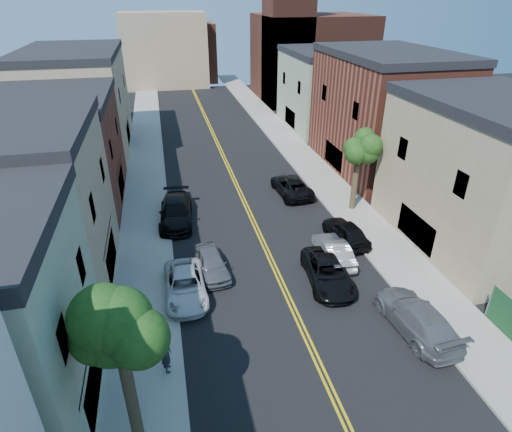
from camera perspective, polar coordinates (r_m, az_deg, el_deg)
sidewalk_left at (r=39.72m, az=-14.89°, el=5.10°), size 3.20×100.00×0.15m
sidewalk_right at (r=41.98m, az=7.23°, el=7.10°), size 3.20×100.00×0.15m
curb_left at (r=39.67m, az=-12.37°, el=5.38°), size 0.30×100.00×0.15m
curb_right at (r=41.44m, az=4.93°, el=6.94°), size 0.30×100.00×0.15m
bldg_left_tan_near at (r=25.50m, az=-30.10°, el=-0.27°), size 9.00×10.00×9.00m
bldg_left_brick at (r=35.50m, az=-25.62°, el=7.30°), size 9.00×12.00×8.00m
bldg_left_tan_far at (r=48.55m, az=-22.89°, el=13.85°), size 9.00×16.00×9.50m
bldg_right_tan at (r=30.57m, az=28.92°, el=4.42°), size 9.00×12.00×9.00m
bldg_right_brick at (r=41.24m, az=16.82°, el=12.96°), size 9.00×14.00×10.00m
bldg_right_palegrn at (r=53.71m, az=9.52°, el=16.26°), size 9.00×12.00×8.50m
church at (r=68.00m, az=6.77°, el=21.45°), size 16.20×14.20×22.60m
backdrop_left at (r=79.28m, az=-12.24°, el=21.08°), size 14.00×8.00×12.00m
backdrop_center at (r=83.55m, az=-9.35°, el=20.97°), size 10.00×8.00×10.00m
tree_left_mid at (r=13.82m, az=-18.85°, el=-11.29°), size 5.20×5.20×9.29m
tree_right_far at (r=31.47m, az=13.97°, el=10.24°), size 4.40×4.40×8.03m
white_pickup at (r=23.84m, az=-9.54°, el=-9.27°), size 2.25×4.87×1.35m
grey_car_left at (r=25.37m, az=-6.01°, el=-6.39°), size 2.08×4.20×1.38m
black_car_left at (r=31.22m, az=-10.79°, el=0.59°), size 2.77×5.84×1.64m
grey_car_right at (r=22.81m, az=20.93°, el=-12.71°), size 2.56×5.53×1.57m
black_car_right at (r=28.96m, az=12.09°, el=-2.06°), size 2.19×4.49×1.47m
silver_car_right at (r=26.80m, az=10.45°, el=-4.64°), size 1.62×4.33×1.41m
dark_car_right_far at (r=35.16m, az=4.81°, el=4.09°), size 2.69×5.35×1.45m
black_suv_lane at (r=24.83m, az=9.72°, el=-7.52°), size 2.83×5.25×1.40m
pedestrian_left at (r=19.65m, az=-12.07°, el=-17.85°), size 0.46×0.69×1.86m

